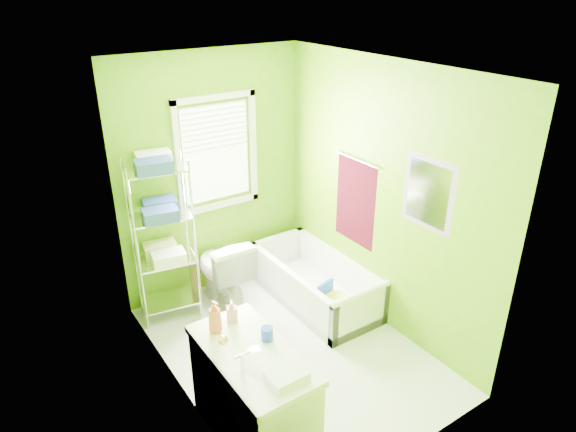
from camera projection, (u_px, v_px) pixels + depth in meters
ground at (290, 349)px, 4.88m from camera, size 2.90×2.90×0.00m
room_envelope at (290, 200)px, 4.22m from camera, size 2.14×2.94×2.62m
window at (217, 147)px, 5.28m from camera, size 0.92×0.05×1.22m
door at (242, 371)px, 3.18m from camera, size 0.09×0.80×2.00m
right_wall_decor at (382, 198)px, 4.82m from camera, size 0.04×1.48×1.17m
bathtub at (316, 288)px, 5.55m from camera, size 0.72×1.54×0.50m
toilet at (223, 270)px, 5.40m from camera, size 0.50×0.82×0.81m
vanity at (254, 392)px, 3.78m from camera, size 0.55×1.07×1.08m
wire_shelf_unit at (163, 222)px, 4.96m from camera, size 0.63×0.51×1.73m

